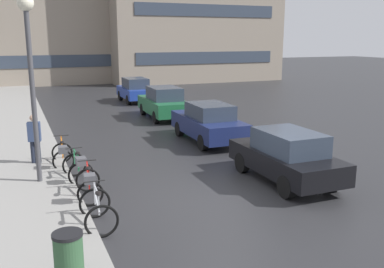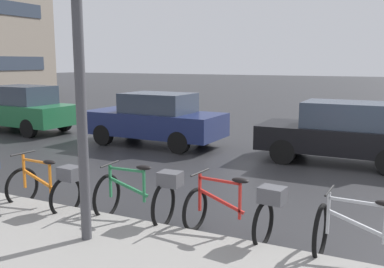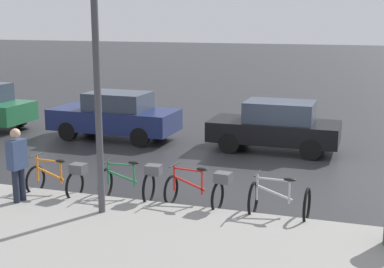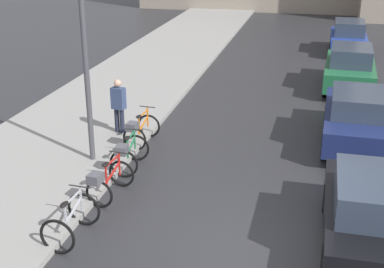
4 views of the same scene
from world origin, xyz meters
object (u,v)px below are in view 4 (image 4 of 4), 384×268
car_green (350,68)px  bicycle_third (128,153)px  bicycle_second (107,181)px  streetlamp (83,22)px  car_black (371,212)px  car_navy (357,118)px  pedestrian (119,105)px  bicycle_nearest (71,221)px  car_blue (349,37)px  bicycle_farthest (140,130)px

car_green → bicycle_third: bearing=-122.8°
car_green → bicycle_second: bearing=-118.5°
car_green → streetlamp: 11.56m
bicycle_third → streetlamp: size_ratio=0.26×
car_black → car_navy: car_navy is taller
car_navy → pedestrian: 6.92m
bicycle_second → car_navy: car_navy is taller
pedestrian → car_black: bearing=-33.3°
bicycle_third → car_green: 10.73m
bicycle_nearest → car_blue: car_blue is taller
bicycle_third → car_navy: (5.77, 3.25, 0.31)m
streetlamp → car_navy: bearing=23.9°
bicycle_third → bicycle_farthest: bicycle_farthest is taller
pedestrian → bicycle_third: bearing=-64.4°
car_green → pedestrian: bearing=-135.4°
car_blue → streetlamp: bearing=-114.9°
pedestrian → bicycle_farthest: bearing=-33.2°
bicycle_farthest → car_navy: 6.24m
bicycle_second → bicycle_farthest: 3.31m
car_blue → bicycle_third: bearing=-111.2°
car_black → car_blue: 17.72m
car_navy → car_blue: size_ratio=1.16×
car_black → pedestrian: size_ratio=2.25×
bicycle_nearest → car_blue: bearing=72.2°
car_black → car_green: car_green is taller
bicycle_farthest → streetlamp: streetlamp is taller
bicycle_nearest → bicycle_third: 3.32m
car_green → car_blue: (0.19, 6.44, -0.02)m
bicycle_nearest → car_green: size_ratio=0.28×
car_blue → pedestrian: bearing=-118.1°
car_navy → car_green: (0.03, 5.77, 0.03)m
bicycle_nearest → bicycle_farthest: size_ratio=0.84×
bicycle_farthest → car_blue: 15.11m
car_black → bicycle_second: bearing=173.4°
car_black → car_navy: bearing=90.1°
car_black → pedestrian: bearing=146.7°
bicycle_third → car_black: 6.21m
car_black → bicycle_third: bearing=158.6°
bicycle_second → streetlamp: size_ratio=0.27×
bicycle_farthest → car_black: (6.04, -3.96, 0.31)m
car_blue → pedestrian: (-7.06, -13.23, 0.19)m
bicycle_second → car_black: car_black is taller
bicycle_farthest → streetlamp: bearing=-119.1°
car_navy → streetlamp: bearing=-156.1°
bicycle_farthest → streetlamp: (-0.83, -1.49, 3.28)m
bicycle_farthest → bicycle_nearest: bearing=-87.5°
bicycle_farthest → car_blue: bearing=65.6°
car_green → streetlamp: size_ratio=0.81×
bicycle_nearest → bicycle_second: (0.09, 1.72, 0.07)m
car_black → car_green: (0.03, 11.28, 0.05)m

